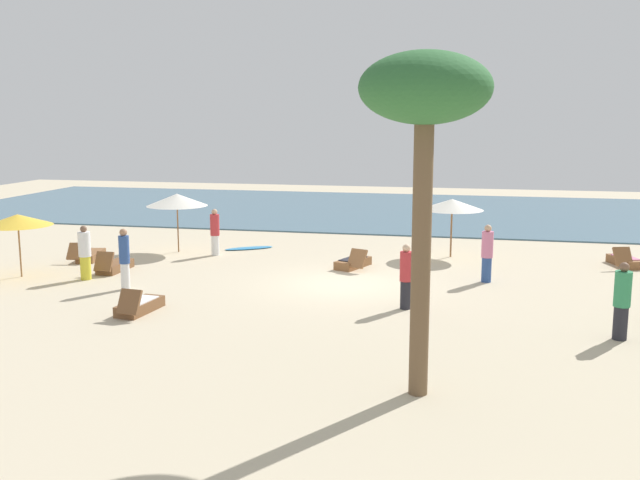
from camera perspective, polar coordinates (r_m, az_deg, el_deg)
ground_plane at (r=21.56m, az=2.03°, el=-3.52°), size 60.00×60.00×0.00m
ocean_water at (r=38.15m, az=6.59°, el=2.32°), size 48.00×16.00×0.06m
umbrella_0 at (r=24.08m, az=-22.84°, el=1.47°), size 2.09×2.09×1.98m
umbrella_1 at (r=26.82m, az=-11.27°, el=3.14°), size 2.23×2.23×2.16m
umbrella_2 at (r=25.80m, az=10.43°, el=2.78°), size 2.21×2.21×2.08m
lounger_1 at (r=24.21m, az=-16.01°, el=-2.00°), size 0.60×1.63×0.75m
lounger_2 at (r=23.83m, az=2.67°, el=-1.79°), size 1.13×1.75×0.73m
lounger_3 at (r=19.03m, az=-14.16°, el=-5.07°), size 0.76×1.68×0.75m
lounger_4 at (r=26.15m, az=23.01°, el=-1.53°), size 1.06×1.75×0.73m
lounger_5 at (r=26.35m, az=-17.80°, el=-1.16°), size 0.91×1.77×0.69m
person_0 at (r=17.47m, az=22.81°, el=-4.49°), size 0.52×0.52×1.77m
person_1 at (r=21.47m, az=-15.24°, el=-1.42°), size 0.32×0.32×1.79m
person_2 at (r=26.11m, az=-8.33°, el=0.63°), size 0.44×0.44×1.68m
person_3 at (r=18.78m, az=6.82°, el=-2.87°), size 0.35×0.35×1.72m
person_4 at (r=22.22m, az=13.10°, el=-1.03°), size 0.38×0.38×1.76m
person_5 at (r=23.14m, az=-18.14°, el=-0.97°), size 0.49×0.49×1.67m
palm_2 at (r=12.52m, az=8.31°, el=10.74°), size 2.27×2.27×6.07m
surfboard at (r=27.30m, az=-5.65°, el=-0.64°), size 1.81×1.42×0.07m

